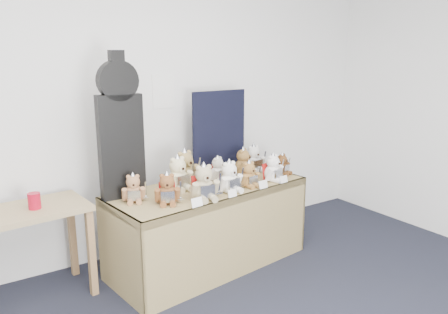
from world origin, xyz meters
TOP-DOWN VIEW (x-y plane):
  - room_shell at (0.63, 2.49)m, footprint 6.00×6.00m
  - display_table at (0.74, 1.83)m, footprint 1.75×0.89m
  - side_table at (-0.65, 2.12)m, footprint 0.89×0.55m
  - guitar_case at (0.05, 2.04)m, footprint 0.34×0.11m
  - navy_board at (1.07, 2.25)m, footprint 0.57×0.04m
  - red_cup at (-0.58, 2.09)m, footprint 0.09×0.09m
  - teddy_front_far_left at (0.27, 1.71)m, footprint 0.21×0.21m
  - teddy_front_left at (0.54, 1.64)m, footprint 0.25×0.22m
  - teddy_front_centre at (0.81, 1.69)m, footprint 0.23×0.19m
  - teddy_front_right at (1.02, 1.72)m, footprint 0.20×0.16m
  - teddy_front_far_right at (1.30, 1.74)m, footprint 0.22×0.20m
  - teddy_front_end at (1.50, 1.85)m, footprint 0.18×0.17m
  - teddy_back_left at (0.49, 1.96)m, footprint 0.26×0.22m
  - teddy_back_centre_left at (0.61, 2.06)m, footprint 0.28×0.25m
  - teddy_back_centre_right at (0.90, 2.01)m, footprint 0.20×0.19m
  - teddy_back_right at (1.20, 2.04)m, footprint 0.23×0.22m
  - teddy_back_end at (1.35, 2.08)m, footprint 0.23×0.18m
  - teddy_back_far_left at (0.07, 1.89)m, footprint 0.19×0.18m
  - entry_card_a at (0.41, 1.52)m, footprint 0.10×0.03m
  - entry_card_b at (0.74, 1.57)m, footprint 0.08×0.03m
  - entry_card_c at (1.08, 1.61)m, footprint 0.09×0.03m
  - entry_card_d at (1.33, 1.64)m, footprint 0.08×0.03m

SIDE VIEW (x-z plane):
  - display_table at x=0.74m, z-range 0.20..0.90m
  - side_table at x=-0.65m, z-range 0.23..0.94m
  - entry_card_b at x=0.74m, z-range 0.70..0.76m
  - entry_card_d at x=1.33m, z-range 0.70..0.76m
  - entry_card_c at x=1.08m, z-range 0.70..0.77m
  - entry_card_a at x=0.41m, z-range 0.70..0.77m
  - red_cup at x=-0.58m, z-range 0.71..0.83m
  - teddy_front_end at x=1.50m, z-range 0.68..0.89m
  - teddy_back_centre_right at x=0.90m, z-range 0.67..0.91m
  - teddy_back_far_left at x=0.07m, z-range 0.67..0.91m
  - teddy_front_right at x=1.02m, z-range 0.67..0.92m
  - teddy_front_far_left at x=0.27m, z-range 0.67..0.93m
  - teddy_front_far_right at x=1.30m, z-range 0.67..0.94m
  - teddy_back_right at x=1.20m, z-range 0.67..0.95m
  - teddy_back_end at x=1.35m, z-range 0.67..0.95m
  - teddy_front_centre at x=0.81m, z-range 0.67..0.95m
  - teddy_front_left at x=0.54m, z-range 0.67..0.97m
  - teddy_back_left at x=0.49m, z-range 0.67..0.98m
  - teddy_back_centre_left at x=0.61m, z-range 0.66..1.00m
  - navy_board at x=1.07m, z-range 0.70..1.45m
  - guitar_case at x=0.05m, z-range 0.69..1.79m
  - room_shell at x=0.63m, z-range -1.55..4.45m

